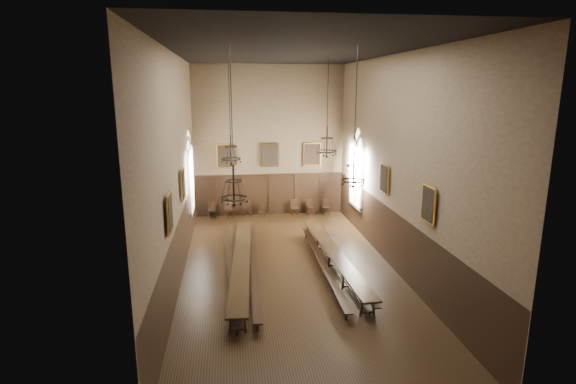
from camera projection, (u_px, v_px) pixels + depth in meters
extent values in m
cube|color=black|center=(290.00, 271.00, 19.19)|extent=(9.00, 18.00, 0.02)
cube|color=black|center=(290.00, 51.00, 17.16)|extent=(9.00, 18.00, 0.02)
cube|color=#766349|center=(269.00, 142.00, 26.88)|extent=(9.00, 0.02, 9.00)
cube|color=#766349|center=(348.00, 239.00, 9.48)|extent=(9.00, 0.02, 9.00)
cube|color=#766349|center=(176.00, 170.00, 17.60)|extent=(0.02, 18.00, 9.00)
cube|color=#766349|center=(396.00, 165.00, 18.76)|extent=(0.02, 18.00, 9.00)
cube|color=black|center=(241.00, 258.00, 18.59)|extent=(1.32, 10.20, 0.07)
cube|color=black|center=(334.00, 252.00, 19.35)|extent=(1.03, 9.54, 0.07)
cube|color=black|center=(230.00, 263.00, 18.82)|extent=(0.67, 10.78, 0.05)
cube|color=black|center=(254.00, 260.00, 19.12)|extent=(0.70, 10.71, 0.05)
cube|color=black|center=(322.00, 261.00, 19.19)|extent=(0.43, 9.34, 0.05)
cube|color=black|center=(345.00, 257.00, 19.62)|extent=(0.54, 9.42, 0.05)
cube|color=black|center=(212.00, 210.00, 26.82)|extent=(0.47, 0.47, 0.05)
cube|color=black|center=(212.00, 205.00, 26.94)|extent=(0.46, 0.05, 0.55)
cube|color=black|center=(229.00, 210.00, 26.95)|extent=(0.54, 0.54, 0.05)
cube|color=black|center=(229.00, 205.00, 27.07)|extent=(0.43, 0.16, 0.52)
cube|color=black|center=(247.00, 209.00, 27.19)|extent=(0.50, 0.50, 0.05)
cube|color=black|center=(247.00, 204.00, 27.31)|extent=(0.45, 0.10, 0.53)
cube|color=black|center=(262.00, 209.00, 27.28)|extent=(0.55, 0.55, 0.05)
cube|color=black|center=(262.00, 204.00, 27.40)|extent=(0.42, 0.18, 0.52)
cube|color=black|center=(294.00, 208.00, 27.50)|extent=(0.44, 0.44, 0.05)
cube|color=black|center=(294.00, 203.00, 27.62)|extent=(0.42, 0.06, 0.50)
cube|color=black|center=(310.00, 208.00, 27.59)|extent=(0.45, 0.45, 0.05)
cube|color=black|center=(310.00, 203.00, 27.71)|extent=(0.42, 0.07, 0.50)
cube|color=black|center=(326.00, 207.00, 27.76)|extent=(0.43, 0.43, 0.05)
cube|color=black|center=(325.00, 203.00, 27.87)|extent=(0.40, 0.07, 0.47)
cylinder|color=black|center=(229.00, 96.00, 19.47)|extent=(0.03, 0.03, 3.40)
torus|color=black|center=(231.00, 159.00, 20.10)|extent=(0.87, 0.87, 0.05)
torus|color=black|center=(231.00, 147.00, 19.97)|extent=(0.55, 0.55, 0.04)
cylinder|color=black|center=(231.00, 149.00, 20.00)|extent=(0.06, 0.06, 1.23)
cylinder|color=black|center=(328.00, 92.00, 19.94)|extent=(0.03, 0.03, 3.05)
torus|color=black|center=(327.00, 151.00, 20.54)|extent=(0.92, 0.92, 0.05)
torus|color=black|center=(327.00, 138.00, 20.41)|extent=(0.59, 0.59, 0.04)
cylinder|color=black|center=(327.00, 141.00, 20.43)|extent=(0.07, 0.07, 1.31)
cylinder|color=black|center=(231.00, 107.00, 14.93)|extent=(0.03, 0.03, 3.95)
torus|color=black|center=(234.00, 198.00, 15.64)|extent=(0.94, 0.94, 0.06)
torus|color=black|center=(233.00, 181.00, 15.50)|extent=(0.60, 0.60, 0.04)
cylinder|color=black|center=(234.00, 184.00, 15.52)|extent=(0.07, 0.07, 1.32)
cylinder|color=black|center=(356.00, 100.00, 14.97)|extent=(0.03, 0.03, 3.52)
torus|color=black|center=(353.00, 180.00, 15.59)|extent=(0.80, 0.80, 0.05)
torus|color=black|center=(354.00, 166.00, 15.48)|extent=(0.51, 0.51, 0.04)
cylinder|color=black|center=(354.00, 168.00, 15.50)|extent=(0.06, 0.06, 1.13)
cube|color=gold|center=(226.00, 156.00, 26.60)|extent=(1.10, 0.12, 1.40)
cube|color=black|center=(226.00, 156.00, 26.60)|extent=(0.98, 0.02, 1.28)
cube|color=gold|center=(270.00, 155.00, 26.93)|extent=(1.10, 0.12, 1.40)
cube|color=black|center=(270.00, 155.00, 26.93)|extent=(0.98, 0.02, 1.28)
cube|color=gold|center=(312.00, 154.00, 27.27)|extent=(1.10, 0.12, 1.40)
cube|color=black|center=(312.00, 154.00, 27.27)|extent=(0.98, 0.02, 1.28)
cube|color=gold|center=(183.00, 184.00, 18.76)|extent=(0.12, 1.00, 1.30)
cube|color=black|center=(183.00, 184.00, 18.76)|extent=(0.02, 0.88, 1.18)
cube|color=gold|center=(170.00, 213.00, 14.41)|extent=(0.12, 1.00, 1.30)
cube|color=black|center=(170.00, 213.00, 14.41)|extent=(0.02, 0.88, 1.18)
cube|color=gold|center=(384.00, 179.00, 19.89)|extent=(0.12, 1.00, 1.30)
cube|color=black|center=(384.00, 179.00, 19.89)|extent=(0.02, 0.88, 1.18)
cube|color=gold|center=(428.00, 204.00, 15.54)|extent=(0.12, 1.00, 1.30)
cube|color=black|center=(428.00, 204.00, 15.54)|extent=(0.02, 0.88, 1.18)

